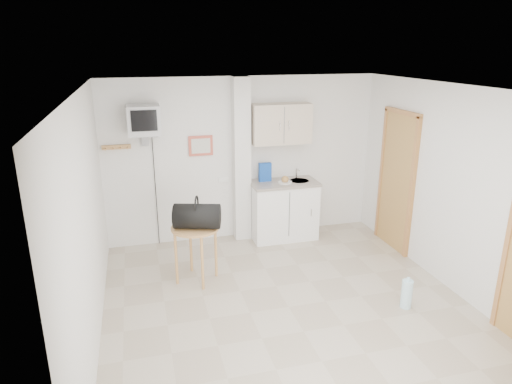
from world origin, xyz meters
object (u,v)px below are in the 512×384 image
object	(u,v)px
water_bottle	(407,294)
round_table	(195,235)
duffel_bag	(197,216)
crt_television	(144,121)

from	to	relation	value
water_bottle	round_table	bearing A→B (deg)	150.39
duffel_bag	water_bottle	size ratio (longest dim) A/B	1.65
crt_television	duffel_bag	distance (m)	1.62
round_table	water_bottle	bearing A→B (deg)	-29.61
round_table	duffel_bag	world-z (taller)	duffel_bag
water_bottle	duffel_bag	bearing A→B (deg)	151.07
crt_television	duffel_bag	xyz separation A→B (m)	(0.53, -1.14, -1.03)
round_table	water_bottle	distance (m)	2.64
crt_television	water_bottle	size ratio (longest dim) A/B	5.58
crt_television	round_table	bearing A→B (deg)	-64.96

